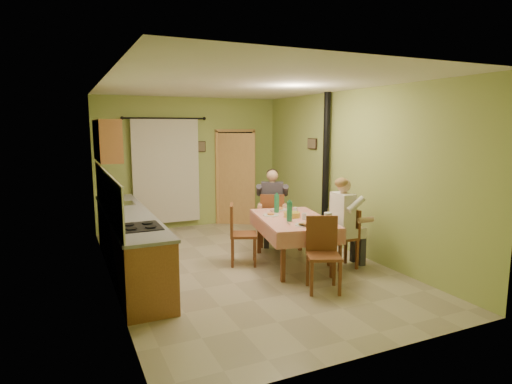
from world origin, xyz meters
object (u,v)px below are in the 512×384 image
chair_near (323,269)px  dining_table (293,241)px  chair_right (344,249)px  man_far (272,199)px  chair_far (272,230)px  chair_left (243,246)px  man_right (344,212)px  stove_flue (325,189)px

chair_near → dining_table: bearing=-75.2°
chair_right → man_far: size_ratio=0.67×
chair_far → chair_right: 1.64m
chair_left → man_far: 1.33m
chair_near → man_right: (0.81, 0.67, 0.59)m
chair_right → chair_left: 1.59m
chair_near → chair_right: size_ratio=1.07×
chair_left → man_far: bearing=152.9°
chair_near → man_far: size_ratio=0.71×
dining_table → man_right: bearing=-24.5°
chair_far → chair_left: size_ratio=1.02×
chair_left → man_far: (0.91, 0.77, 0.59)m
man_far → chair_left: bearing=-113.3°
chair_right → chair_far: bearing=18.8°
man_far → stove_flue: 1.02m
man_right → stove_flue: stove_flue is taller
chair_left → chair_near: bearing=43.1°
chair_near → chair_left: bearing=-46.3°
chair_right → chair_left: bearing=61.8°
chair_near → chair_right: 1.06m
man_far → chair_far: bearing=-90.0°
chair_near → man_right: man_right is taller
chair_left → stove_flue: 2.10m
chair_near → man_far: bearing=-75.9°
chair_far → chair_right: chair_far is taller
dining_table → stove_flue: 1.60m
man_right → chair_near: bearing=132.0°
chair_far → man_far: size_ratio=0.71×
dining_table → man_far: man_far is taller
chair_far → chair_near: 2.27m
man_far → dining_table: bearing=-73.4°
chair_right → man_right: (-0.01, 0.00, 0.59)m
chair_far → stove_flue: size_ratio=0.35×
chair_near → chair_right: bearing=-117.5°
dining_table → man_far: bearing=91.4°
chair_right → chair_left: (-1.37, 0.81, 0.00)m
chair_far → chair_left: bearing=-113.6°
chair_right → chair_left: size_ratio=0.95×
chair_near → man_far: man_far is taller
chair_near → chair_left: chair_near is taller
dining_table → chair_near: 1.15m
man_far → man_right: (0.44, -1.58, 0.00)m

